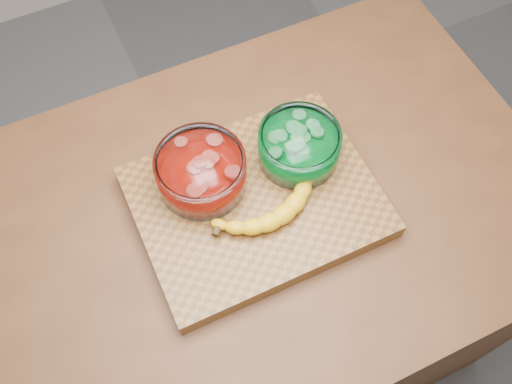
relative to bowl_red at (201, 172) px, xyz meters
name	(u,v)px	position (x,y,z in m)	size (l,w,h in m)	color
ground	(256,329)	(0.08, -0.07, -0.98)	(3.50, 3.50, 0.00)	#4F4F53
counter	(256,284)	(0.08, -0.07, -0.53)	(1.20, 0.80, 0.90)	#4E2C17
cutting_board	(256,202)	(0.08, -0.07, -0.06)	(0.45, 0.35, 0.04)	brown
bowl_red	(201,172)	(0.00, 0.00, 0.00)	(0.17, 0.17, 0.08)	white
bowl_green	(299,146)	(0.19, -0.02, 0.00)	(0.16, 0.16, 0.07)	white
banana	(268,200)	(0.09, -0.10, -0.02)	(0.26, 0.14, 0.04)	gold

